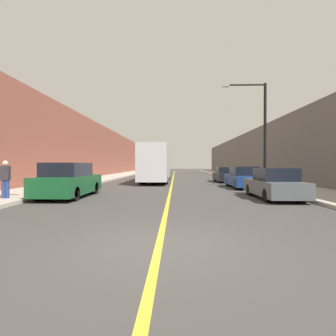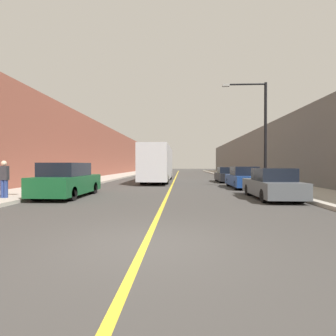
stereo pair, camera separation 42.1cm
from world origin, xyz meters
name	(u,v)px [view 2 (the right image)]	position (x,y,z in m)	size (l,w,h in m)	color
ground_plane	(145,245)	(0.00, 0.00, 0.00)	(200.00, 200.00, 0.00)	#3F3D3A
sidewalk_left	(116,176)	(-8.23, 30.00, 0.08)	(3.70, 72.00, 0.16)	#B2AA9E
sidewalk_right	(237,177)	(8.23, 30.00, 0.08)	(3.70, 72.00, 0.16)	#B2AA9E
building_row_left	(88,151)	(-12.08, 30.00, 3.64)	(4.00, 72.00, 7.29)	brown
building_row_right	(266,154)	(12.08, 30.00, 3.07)	(4.00, 72.00, 6.14)	#66605B
road_center_line	(176,177)	(0.00, 30.00, 0.00)	(0.16, 72.00, 0.01)	gold
bus	(158,163)	(-1.57, 20.67, 1.85)	(2.45, 12.10, 3.45)	silver
parked_suv_left	(67,181)	(-5.24, 7.96, 0.84)	(2.01, 4.85, 1.80)	#145128
car_right_near	(272,185)	(5.28, 7.72, 0.69)	(1.84, 4.50, 1.53)	#51565B
car_right_mid	(243,178)	(5.29, 13.79, 0.70)	(1.88, 4.65, 1.56)	navy
car_right_far	(227,175)	(5.16, 20.13, 0.66)	(1.83, 4.46, 1.47)	black
street_lamp_right	(261,126)	(6.37, 13.26, 4.41)	(3.12, 0.24, 7.31)	black
pedestrian	(4,179)	(-7.48, 6.24, 1.06)	(0.38, 0.24, 1.73)	navy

